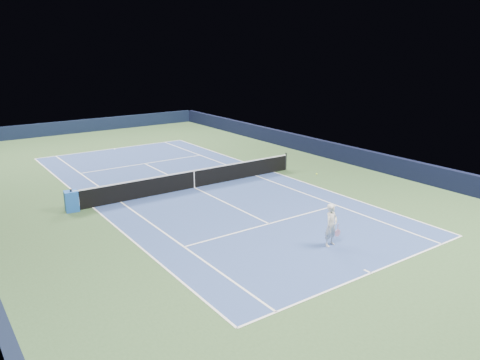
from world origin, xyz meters
TOP-DOWN VIEW (x-y plane):
  - ground at (0.00, 0.00)m, footprint 40.00×40.00m
  - wall_far at (0.00, 19.82)m, footprint 22.00×0.35m
  - wall_right at (10.82, 0.00)m, footprint 0.35×40.00m
  - court_surface at (0.00, 0.00)m, footprint 10.97×23.77m
  - baseline_far at (0.00, 11.88)m, footprint 10.97×0.08m
  - baseline_near at (0.00, -11.88)m, footprint 10.97×0.08m
  - sideline_doubles_right at (5.49, 0.00)m, footprint 0.08×23.77m
  - sideline_doubles_left at (-5.49, 0.00)m, footprint 0.08×23.77m
  - sideline_singles_right at (4.12, 0.00)m, footprint 0.08×23.77m
  - sideline_singles_left at (-4.12, 0.00)m, footprint 0.08×23.77m
  - service_line_far at (0.00, 6.40)m, footprint 8.23×0.08m
  - service_line_near at (0.00, -6.40)m, footprint 8.23×0.08m
  - center_service_line at (0.00, 0.00)m, footprint 0.08×12.80m
  - center_mark_far at (0.00, 11.73)m, footprint 0.08×0.30m
  - center_mark_near at (0.00, -11.73)m, footprint 0.08×0.30m
  - tennis_net at (0.00, 0.00)m, footprint 12.90×0.10m
  - sponsor_cube at (-6.40, 0.08)m, footprint 0.65×0.60m
  - tennis_player at (0.51, -9.49)m, footprint 0.80×1.28m

SIDE VIEW (x-z plane):
  - ground at x=0.00m, z-range 0.00..0.00m
  - court_surface at x=0.00m, z-range 0.00..0.01m
  - baseline_far at x=0.00m, z-range 0.01..0.01m
  - baseline_near at x=0.00m, z-range 0.01..0.01m
  - sideline_doubles_right at x=5.49m, z-range 0.01..0.01m
  - sideline_doubles_left at x=-5.49m, z-range 0.01..0.01m
  - sideline_singles_right at x=4.12m, z-range 0.01..0.01m
  - sideline_singles_left at x=-4.12m, z-range 0.01..0.01m
  - service_line_far at x=0.00m, z-range 0.01..0.01m
  - service_line_near at x=0.00m, z-range 0.01..0.01m
  - center_service_line at x=0.00m, z-range 0.01..0.01m
  - center_mark_far at x=0.00m, z-range 0.01..0.01m
  - center_mark_near at x=0.00m, z-range 0.01..0.01m
  - sponsor_cube at x=-6.40m, z-range 0.00..0.96m
  - tennis_net at x=0.00m, z-range -0.03..1.04m
  - wall_far at x=0.00m, z-range 0.00..1.10m
  - wall_right at x=10.82m, z-range 0.00..1.10m
  - tennis_player at x=0.51m, z-range -0.48..2.15m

